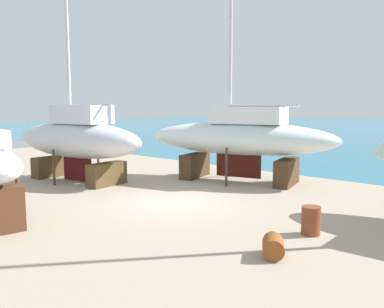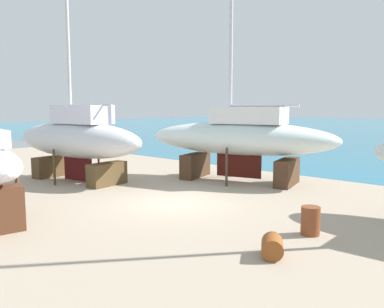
% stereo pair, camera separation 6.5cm
% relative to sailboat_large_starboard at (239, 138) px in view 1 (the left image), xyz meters
% --- Properties ---
extents(ground_plane, '(50.61, 50.61, 0.00)m').
position_rel_sailboat_large_starboard_xyz_m(ground_plane, '(0.93, -9.03, -2.21)').
color(ground_plane, tan).
extents(sailboat_large_starboard, '(10.34, 5.32, 14.34)m').
position_rel_sailboat_large_starboard_xyz_m(sailboat_large_starboard, '(0.00, 0.00, 0.00)').
color(sailboat_large_starboard, '#462F1E').
rests_on(sailboat_large_starboard, ground).
extents(sailboat_small_center, '(8.85, 3.62, 15.80)m').
position_rel_sailboat_large_starboard_xyz_m(sailboat_small_center, '(-6.12, -5.50, -0.04)').
color(sailboat_small_center, brown).
rests_on(sailboat_small_center, ground).
extents(barrel_rust_near, '(0.87, 0.94, 0.55)m').
position_rel_sailboat_large_starboard_xyz_m(barrel_rust_near, '(6.78, -8.00, -1.94)').
color(barrel_rust_near, brown).
rests_on(barrel_rust_near, ground).
extents(barrel_rust_mid, '(0.58, 0.58, 0.85)m').
position_rel_sailboat_large_starboard_xyz_m(barrel_rust_mid, '(6.67, -5.68, -1.79)').
color(barrel_rust_mid, brown).
rests_on(barrel_rust_mid, ground).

